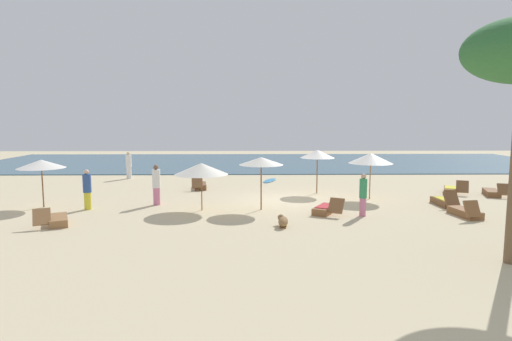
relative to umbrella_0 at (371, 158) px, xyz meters
The scene contains 20 objects.
ground_plane 4.61m from the umbrella_0, behind, with size 60.00×60.00×0.00m, color beige.
ocean_water 17.34m from the umbrella_0, 104.01° to the left, with size 48.00×16.00×0.06m, color #3D6075.
umbrella_0 is the anchor object (origin of this frame).
umbrella_1 2.78m from the umbrella_0, 144.07° to the left, with size 1.74×1.74×2.21m.
umbrella_2 8.03m from the umbrella_0, 162.74° to the right, with size 2.21×2.21×1.98m.
umbrella_3 5.68m from the umbrella_0, 156.36° to the right, with size 1.85×1.85×2.21m.
umbrella_4 14.64m from the umbrella_0, behind, with size 1.97×1.97×2.06m.
lounger_0 3.72m from the umbrella_0, 29.27° to the right, with size 0.63×1.70×0.70m.
lounger_1 9.10m from the umbrella_0, 159.54° to the left, with size 0.80×1.77×0.67m.
lounger_2 5.16m from the umbrella_0, 17.91° to the left, with size 1.21×1.75×0.72m.
lounger_3 4.38m from the umbrella_0, 130.61° to the right, with size 1.31×1.75×0.71m.
lounger_4 13.61m from the umbrella_0, 159.49° to the right, with size 1.22×1.78×0.69m.
lounger_5 4.93m from the umbrella_0, 53.70° to the right, with size 0.81×1.70×0.75m.
lounger_6 6.60m from the umbrella_0, ahead, with size 1.10×1.80×0.68m.
person_0 9.91m from the umbrella_0, behind, with size 0.48×0.48×1.78m.
person_1 15.10m from the umbrella_0, 151.91° to the left, with size 0.50×0.50×1.69m.
person_2 12.70m from the umbrella_0, behind, with size 0.41×0.41×1.69m.
person_3 3.92m from the umbrella_0, 109.55° to the right, with size 0.40×0.40×1.67m.
dog 7.08m from the umbrella_0, 131.08° to the right, with size 0.45×0.84×0.38m.
surfboard 7.65m from the umbrella_0, 126.89° to the left, with size 1.15×2.03×0.07m.
Camera 1 is at (-1.52, -19.77, 3.83)m, focal length 30.33 mm.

